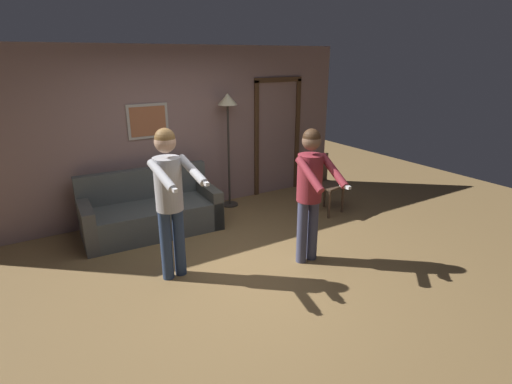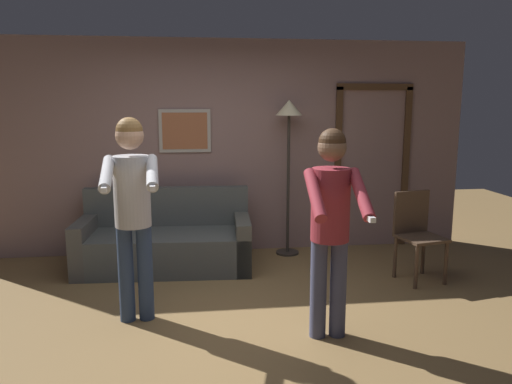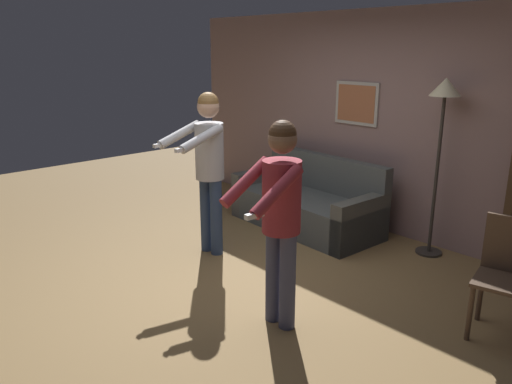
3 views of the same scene
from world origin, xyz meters
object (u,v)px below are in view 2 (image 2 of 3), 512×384
Objects in this scene: torchiere_lamp at (289,128)px; person_standing_right at (331,215)px; dining_chair_distant at (416,230)px; couch at (165,244)px; person_standing_left at (132,200)px.

torchiere_lamp reaches higher than person_standing_right.
torchiere_lamp reaches higher than dining_chair_distant.
couch is at bearing 165.31° from dining_chair_distant.
couch is 1.97m from torchiere_lamp.
torchiere_lamp is 2.31m from person_standing_right.
torchiere_lamp is 2.02× the size of dining_chair_distant.
person_standing_right is at bearing -92.47° from torchiere_lamp.
dining_chair_distant is at bearing 43.34° from person_standing_right.
couch is 2.45m from person_standing_right.
torchiere_lamp reaches higher than couch.
couch is 2.75m from dining_chair_distant.
person_standing_left is 1.63m from person_standing_right.
person_standing_right is at bearing -54.05° from couch.
person_standing_right reaches higher than couch.
couch is 1.03× the size of torchiere_lamp.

